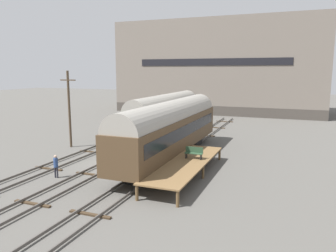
{
  "coord_description": "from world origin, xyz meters",
  "views": [
    {
      "loc": [
        14.22,
        -23.19,
        7.83
      ],
      "look_at": [
        2.03,
        7.94,
        2.2
      ],
      "focal_mm": 35.0,
      "sensor_mm": 36.0,
      "label": 1
    }
  ],
  "objects_px": {
    "train_car_brown": "(171,126)",
    "bench": "(194,152)",
    "train_car_green": "(166,113)",
    "person_worker": "(56,164)",
    "utility_pole": "(69,108)"
  },
  "relations": [
    {
      "from": "train_car_brown",
      "to": "person_worker",
      "type": "bearing_deg",
      "value": -127.24
    },
    {
      "from": "bench",
      "to": "train_car_brown",
      "type": "bearing_deg",
      "value": 136.13
    },
    {
      "from": "bench",
      "to": "person_worker",
      "type": "distance_m",
      "value": 10.42
    },
    {
      "from": "train_car_brown",
      "to": "train_car_green",
      "type": "bearing_deg",
      "value": 114.44
    },
    {
      "from": "person_worker",
      "to": "utility_pole",
      "type": "xyz_separation_m",
      "value": [
        -5.35,
        8.64,
        3.05
      ]
    },
    {
      "from": "train_car_green",
      "to": "person_worker",
      "type": "distance_m",
      "value": 17.12
    },
    {
      "from": "train_car_brown",
      "to": "person_worker",
      "type": "height_order",
      "value": "train_car_brown"
    },
    {
      "from": "train_car_brown",
      "to": "bench",
      "type": "bearing_deg",
      "value": -43.87
    },
    {
      "from": "person_worker",
      "to": "train_car_brown",
      "type": "bearing_deg",
      "value": 52.76
    },
    {
      "from": "train_car_green",
      "to": "bench",
      "type": "distance_m",
      "value": 13.85
    },
    {
      "from": "train_car_green",
      "to": "person_worker",
      "type": "relative_size",
      "value": 9.75
    },
    {
      "from": "train_car_brown",
      "to": "bench",
      "type": "distance_m",
      "value": 4.43
    },
    {
      "from": "utility_pole",
      "to": "train_car_green",
      "type": "bearing_deg",
      "value": 48.27
    },
    {
      "from": "train_car_brown",
      "to": "bench",
      "type": "height_order",
      "value": "train_car_brown"
    },
    {
      "from": "train_car_brown",
      "to": "bench",
      "type": "relative_size",
      "value": 13.52
    }
  ]
}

